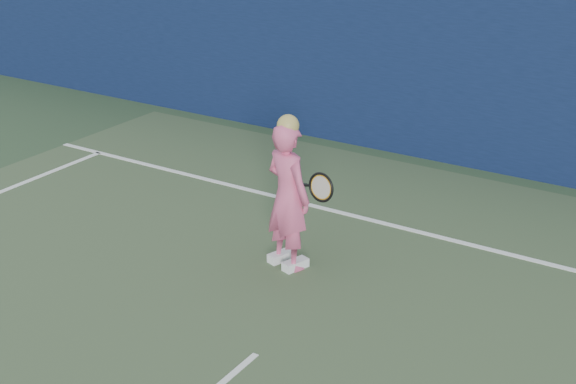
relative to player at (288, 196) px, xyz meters
The scene contains 3 objects.
backstop_wall 4.04m from the player, 80.65° to the left, with size 24.00×0.40×2.50m, color #0C1734.
player is the anchor object (origin of this frame).
racket 0.42m from the player, 71.15° to the left, with size 0.57×0.27×0.32m.
Camera 1 is at (3.33, -3.75, 3.92)m, focal length 50.00 mm.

